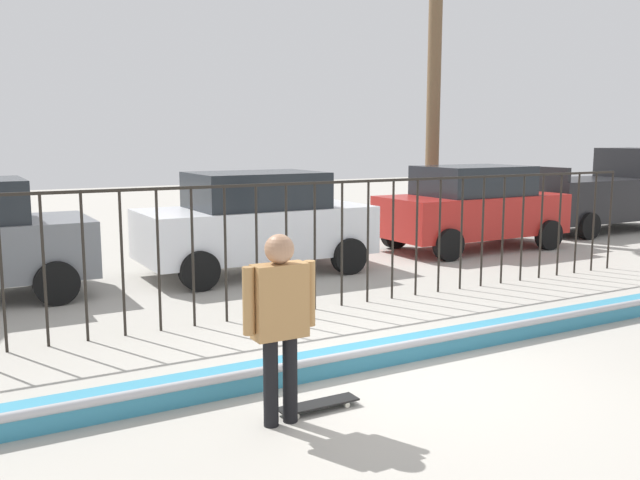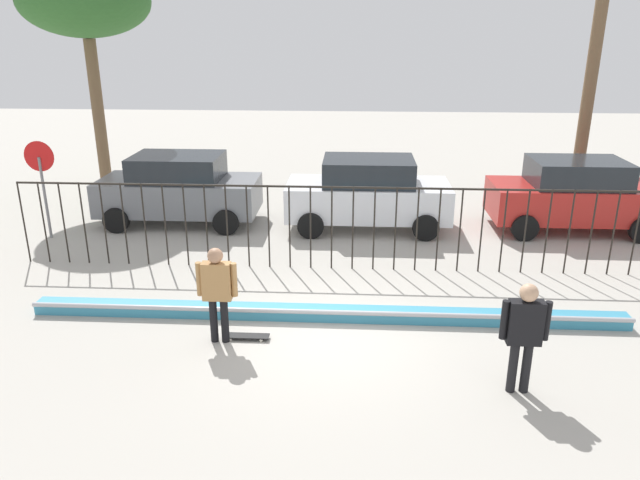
{
  "view_description": "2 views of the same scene",
  "coord_description": "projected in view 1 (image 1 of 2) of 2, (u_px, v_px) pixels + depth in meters",
  "views": [
    {
      "loc": [
        -4.31,
        -5.6,
        2.54
      ],
      "look_at": [
        0.39,
        2.77,
        1.09
      ],
      "focal_mm": 38.29,
      "sensor_mm": 36.0,
      "label": 1
    },
    {
      "loc": [
        0.48,
        -9.42,
        5.12
      ],
      "look_at": [
        -0.19,
        1.95,
        1.07
      ],
      "focal_mm": 33.57,
      "sensor_mm": 36.0,
      "label": 2
    }
  ],
  "objects": [
    {
      "name": "parked_car_white",
      "position": [
        256.0,
        222.0,
        12.76
      ],
      "size": [
        4.3,
        2.12,
        1.9
      ],
      "rotation": [
        0.0,
        0.0,
        0.03
      ],
      "color": "silver",
      "rests_on": "ground"
    },
    {
      "name": "parked_car_red",
      "position": [
        472.0,
        207.0,
        15.52
      ],
      "size": [
        4.3,
        2.12,
        1.9
      ],
      "rotation": [
        0.0,
        0.0,
        0.08
      ],
      "color": "#B2231E",
      "rests_on": "ground"
    },
    {
      "name": "perimeter_fence",
      "position": [
        286.0,
        234.0,
        9.77
      ],
      "size": [
        14.04,
        0.04,
        1.9
      ],
      "color": "black",
      "rests_on": "ground"
    },
    {
      "name": "bowl_coping_ledge",
      "position": [
        385.0,
        352.0,
        7.77
      ],
      "size": [
        11.0,
        0.4,
        0.27
      ],
      "color": "teal",
      "rests_on": "ground"
    },
    {
      "name": "pickup_truck",
      "position": [
        607.0,
        193.0,
        18.67
      ],
      "size": [
        4.7,
        2.12,
        2.24
      ],
      "rotation": [
        0.0,
        0.0,
        -0.09
      ],
      "color": "black",
      "rests_on": "ground"
    },
    {
      "name": "skateboarder",
      "position": [
        280.0,
        312.0,
        5.96
      ],
      "size": [
        0.69,
        0.26,
        1.72
      ],
      "rotation": [
        0.0,
        0.0,
        -0.25
      ],
      "color": "black",
      "rests_on": "ground"
    },
    {
      "name": "ground_plane",
      "position": [
        415.0,
        377.0,
        7.29
      ],
      "size": [
        60.0,
        60.0,
        0.0
      ],
      "primitive_type": "plane",
      "color": "#ADA89E"
    },
    {
      "name": "skateboard",
      "position": [
        318.0,
        404.0,
        6.4
      ],
      "size": [
        0.8,
        0.2,
        0.07
      ],
      "rotation": [
        0.0,
        0.0,
        0.03
      ],
      "color": "black",
      "rests_on": "ground"
    }
  ]
}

